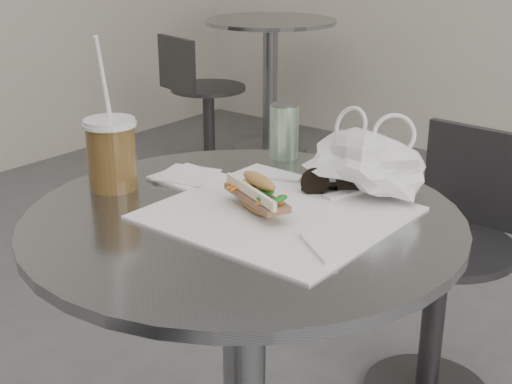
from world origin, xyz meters
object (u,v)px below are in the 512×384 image
Objects in this scene: bg_table at (270,71)px; chair_far at (443,285)px; iced_coffee at (112,153)px; sunglasses at (332,184)px; banh_mi at (258,194)px; drink_can at (284,131)px; bg_chair at (202,114)px; cafe_table at (244,351)px.

bg_table reaches higher than chair_far.
iced_coffee reaches higher than chair_far.
sunglasses is (-0.01, -0.56, 0.44)m from chair_far.
banh_mi is at bearing 89.02° from chair_far.
drink_can is (1.46, -1.89, 0.33)m from bg_table.
sunglasses is at bearing -27.49° from bg_chair.
sunglasses is at bearing -32.25° from drink_can.
chair_far is 0.67m from drink_can.
bg_table reaches higher than bg_chair.
bg_chair is at bearing -25.17° from chair_far.
iced_coffee reaches higher than sunglasses.
bg_chair is at bearing 128.16° from iced_coffee.
bg_chair is (-1.65, 1.70, -0.15)m from cafe_table.
drink_can is at bearing 105.92° from sunglasses.
sunglasses is (0.07, 0.18, 0.29)m from cafe_table.
cafe_table is 1.06× the size of chair_far.
sunglasses is at bearing -50.50° from bg_table.
drink_can is at bearing 68.19° from iced_coffee.
iced_coffee is (1.37, -1.75, 0.49)m from bg_chair.
iced_coffee is at bearing -143.70° from banh_mi.
bg_table is 6.34× the size of drink_can.
banh_mi is at bearing 52.38° from cafe_table.
bg_chair is 2.28m from iced_coffee.
bg_chair is (-1.73, 0.97, -0.00)m from chair_far.
banh_mi is (1.67, -1.68, 0.45)m from bg_chair.
chair_far is 0.99m from iced_coffee.
bg_table is 2.64m from sunglasses.
bg_chair is at bearing 134.16° from cafe_table.
drink_can is at bearing 141.21° from banh_mi.
cafe_table is 2.64× the size of iced_coffee.
banh_mi is 0.71× the size of iced_coffee.
cafe_table is at bearing 9.75° from iced_coffee.
chair_far is (1.68, -1.47, -0.14)m from bg_table.
drink_can is at bearing 113.97° from cafe_table.
iced_coffee is (1.32, -2.25, 0.34)m from bg_table.
bg_chair is (-0.05, -0.50, -0.15)m from bg_table.
drink_can is at bearing -28.57° from bg_chair.
chair_far is 6.99× the size of sunglasses.
sunglasses is (1.67, -2.02, 0.30)m from bg_table.
cafe_table is 1.03× the size of bg_table.
bg_chair is at bearing 158.03° from banh_mi.
cafe_table is 0.44m from iced_coffee.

